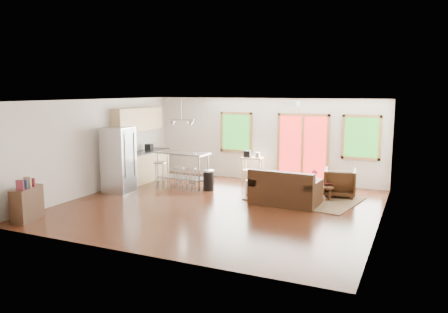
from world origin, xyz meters
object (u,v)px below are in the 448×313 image
at_px(armchair, 340,181).
at_px(ottoman, 287,182).
at_px(rug, 305,199).
at_px(kitchen_cart, 252,161).
at_px(coffee_table, 317,187).
at_px(refrigerator, 119,160).
at_px(loveseat, 285,191).
at_px(island, 183,163).

xyz_separation_m(armchair, ottoman, (-1.53, 0.24, -0.20)).
height_order(rug, ottoman, ottoman).
bearing_deg(rug, kitchen_cart, 144.24).
bearing_deg(armchair, rug, 32.86).
bearing_deg(rug, ottoman, 129.50).
height_order(rug, armchair, armchair).
bearing_deg(coffee_table, refrigerator, -163.34).
distance_m(loveseat, coffee_table, 1.14).
bearing_deg(island, coffee_table, 2.93).
height_order(island, kitchen_cart, island).
bearing_deg(refrigerator, island, 44.26).
height_order(loveseat, ottoman, loveseat).
bearing_deg(rug, island, 179.50).
distance_m(armchair, refrigerator, 6.11).
xyz_separation_m(rug, loveseat, (-0.34, -0.73, 0.34)).
bearing_deg(kitchen_cart, ottoman, -23.53).
bearing_deg(loveseat, refrigerator, -169.44).
xyz_separation_m(rug, ottoman, (-0.75, 0.92, 0.21)).
distance_m(rug, ottoman, 1.20).
height_order(coffee_table, armchair, armchair).
xyz_separation_m(loveseat, island, (-3.36, 0.76, 0.35)).
xyz_separation_m(armchair, refrigerator, (-5.75, -2.01, 0.49)).
xyz_separation_m(ottoman, kitchen_cart, (-1.31, 0.57, 0.45)).
distance_m(armchair, island, 4.54).
relative_size(armchair, kitchen_cart, 0.86).
bearing_deg(coffee_table, island, -177.07).
bearing_deg(coffee_table, armchair, 40.50).
bearing_deg(ottoman, rug, -50.50).
bearing_deg(kitchen_cart, loveseat, -52.13).
bearing_deg(loveseat, ottoman, 107.42).
bearing_deg(loveseat, kitchen_cart, 131.08).
distance_m(coffee_table, kitchen_cart, 2.66).
distance_m(ottoman, island, 3.11).
distance_m(rug, armchair, 1.11).
distance_m(loveseat, kitchen_cart, 2.83).
bearing_deg(armchair, kitchen_cart, -24.00).
height_order(coffee_table, kitchen_cart, kitchen_cart).
relative_size(rug, kitchen_cart, 2.70).
distance_m(refrigerator, kitchen_cart, 4.05).
height_order(coffee_table, ottoman, ottoman).
distance_m(refrigerator, island, 1.87).
xyz_separation_m(ottoman, island, (-2.95, -0.88, 0.48)).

